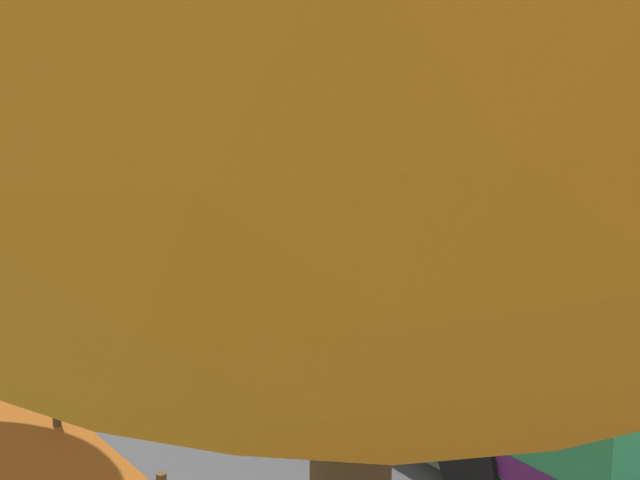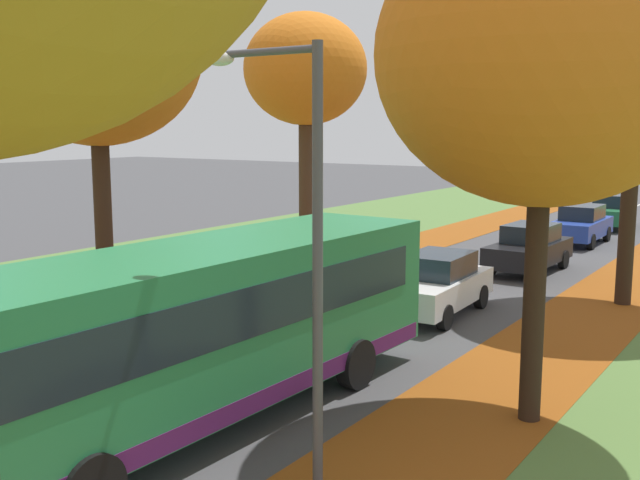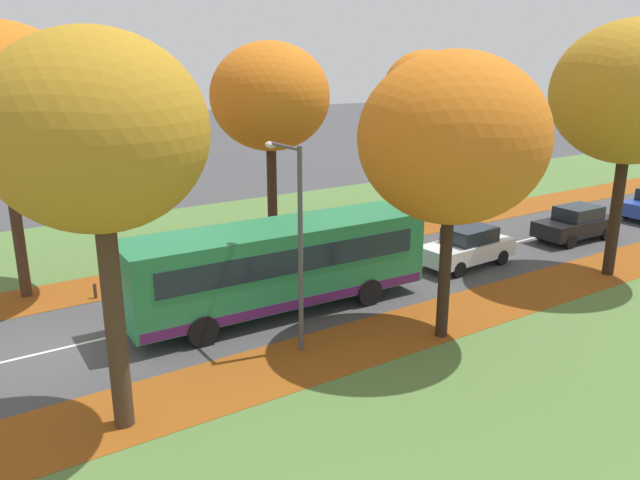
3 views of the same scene
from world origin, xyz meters
name	(u,v)px [view 3 (image 3 of 3)]	position (x,y,z in m)	size (l,w,h in m)	color
ground_plane	(53,350)	(0.00, 0.00, 0.00)	(160.00, 160.00, 0.00)	#424244
grass_verge_left	(384,206)	(-9.20, 20.00, 0.00)	(12.00, 90.00, 0.01)	#517538
leaf_litter_left	(347,240)	(-4.60, 14.00, 0.01)	(2.80, 60.00, 0.00)	#8C4714
leaf_litter_right	(500,301)	(4.60, 14.00, 0.01)	(2.80, 60.00, 0.00)	#8C4714
road_centre_line	(510,243)	(0.00, 20.00, 0.00)	(0.12, 80.00, 0.01)	silver
tree_left_nearest	(0,108)	(-5.19, 0.12, 6.67)	(6.25, 6.25, 9.50)	#422D1E
tree_left_near	(270,97)	(-5.24, 10.37, 6.68)	(5.04, 5.04, 8.98)	#382619
tree_left_mid	(425,90)	(-5.36, 19.22, 6.73)	(4.15, 4.15, 8.68)	#422D1E
tree_right_nearest	(96,134)	(5.01, 0.60, 6.77)	(4.64, 4.64, 8.90)	#422D1E
tree_right_near	(453,139)	(5.55, 10.24, 6.06)	(5.41, 5.41, 8.51)	black
tree_right_mid	(632,93)	(5.01, 19.84, 7.03)	(5.84, 5.84, 9.69)	black
bollard_second	(95,291)	(-3.55, 2.14, 0.28)	(0.12, 0.12, 0.55)	#4C3823
bollard_third	(185,272)	(-3.57, 5.52, 0.34)	(0.12, 0.12, 0.68)	#4C3823
bollard_fourth	(263,258)	(-3.54, 8.90, 0.31)	(0.12, 0.12, 0.62)	#4C3823
bollard_fifth	(329,245)	(-3.60, 12.29, 0.28)	(0.12, 0.12, 0.57)	#4C3823
bollard_sixth	(389,232)	(-3.52, 15.67, 0.37)	(0.12, 0.12, 0.74)	#4C3823
streetlamp_right	(294,225)	(3.67, 6.11, 3.74)	(1.89, 0.28, 6.00)	#47474C
bus	(278,263)	(1.04, 7.06, 1.70)	(2.89, 10.47, 2.98)	#237A47
car_white_lead	(467,247)	(1.16, 15.90, 0.81)	(1.93, 4.27, 1.62)	silver
car_black_following	(576,223)	(1.29, 22.96, 0.81)	(1.89, 4.25, 1.62)	black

